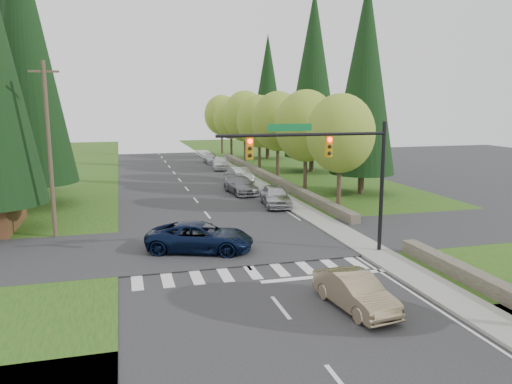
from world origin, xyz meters
name	(u,v)px	position (x,y,z in m)	size (l,w,h in m)	color
ground	(273,298)	(0.00, 0.00, 0.00)	(120.00, 120.00, 0.00)	#28282B
grass_east	(350,194)	(13.00, 20.00, 0.03)	(14.00, 110.00, 0.06)	#224A13
grass_west	(17,212)	(-13.00, 20.00, 0.03)	(14.00, 110.00, 0.06)	#224A13
cross_street	(230,244)	(0.00, 8.00, 0.00)	(120.00, 8.00, 0.10)	#28282B
sidewalk_east	(274,193)	(6.90, 22.00, 0.07)	(1.80, 80.00, 0.13)	gray
curb_east	(265,194)	(6.05, 22.00, 0.07)	(0.20, 80.00, 0.13)	gray
stone_wall_south	(508,296)	(8.60, -3.00, 0.35)	(0.70, 14.00, 0.70)	#4C4438
stone_wall_north	(267,176)	(8.60, 30.00, 0.35)	(0.70, 40.00, 0.70)	#4C4438
traffic_signal	(331,159)	(4.37, 4.50, 4.98)	(8.70, 0.37, 6.80)	black
utility_pole	(49,149)	(-9.50, 12.00, 5.14)	(1.60, 0.24, 10.00)	#473828
decid_tree_0	(340,133)	(9.20, 14.00, 5.60)	(4.80, 4.80, 8.37)	#38281C
decid_tree_1	(306,126)	(9.30, 21.00, 5.80)	(5.20, 5.20, 8.80)	#38281C
decid_tree_2	(278,121)	(9.10, 28.00, 5.93)	(5.00, 5.00, 8.82)	#38281C
decid_tree_3	(259,122)	(9.20, 35.00, 5.66)	(5.00, 5.00, 8.55)	#38281C
decid_tree_4	(245,116)	(9.30, 42.00, 6.06)	(5.40, 5.40, 9.18)	#38281C
decid_tree_5	(231,119)	(9.10, 49.00, 5.53)	(4.80, 4.80, 8.30)	#38281C
decid_tree_6	(222,115)	(9.20, 56.00, 5.86)	(5.20, 5.20, 8.86)	#38281C
conifer_w_c	(24,52)	(-12.00, 22.00, 11.29)	(6.46, 6.46, 20.80)	#38281C
conifer_w_e	(12,71)	(-14.00, 28.00, 10.29)	(5.78, 5.78, 18.80)	#38281C
conifer_e_a	(365,77)	(14.00, 20.00, 9.79)	(5.44, 5.44, 17.80)	#38281C
conifer_e_b	(313,74)	(15.00, 34.00, 10.79)	(6.12, 6.12, 19.80)	#38281C
conifer_e_c	(268,91)	(14.00, 48.00, 9.29)	(5.10, 5.10, 16.80)	#38281C
sedan_champagne	(355,292)	(2.69, -1.83, 0.68)	(1.44, 4.14, 1.36)	tan
suv_navy	(200,237)	(-1.81, 7.05, 0.77)	(2.56, 5.55, 1.54)	black
parked_car_a	(276,196)	(5.49, 17.16, 0.81)	(1.90, 4.73, 1.61)	#B6B6BB
parked_car_b	(241,185)	(4.20, 23.03, 0.72)	(2.03, 4.98, 1.45)	slate
parked_car_c	(240,175)	(5.60, 29.00, 0.72)	(1.52, 4.35, 1.43)	#BCBDC1
parked_car_d	(221,163)	(5.60, 38.88, 0.77)	(1.82, 4.53, 1.54)	white
parked_car_e	(212,159)	(5.60, 45.03, 0.61)	(1.72, 4.22, 1.23)	#AAABAF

